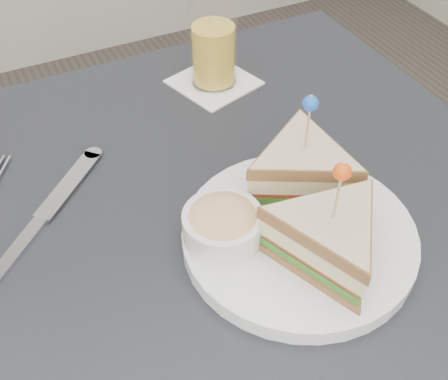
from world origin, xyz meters
TOP-DOWN VIEW (x-y plane):
  - table at (0.00, 0.00)m, footprint 0.80×0.80m
  - plate_meal at (0.07, -0.05)m, footprint 0.33×0.33m
  - cutlery_knife at (-0.17, 0.11)m, footprint 0.17×0.17m
  - drink_set at (0.12, 0.27)m, footprint 0.14×0.14m

SIDE VIEW (x-z plane):
  - table at x=0.00m, z-range 0.30..1.05m
  - cutlery_knife at x=-0.17m, z-range 0.75..0.76m
  - plate_meal at x=0.07m, z-range 0.72..0.87m
  - drink_set at x=0.12m, z-range 0.74..0.88m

